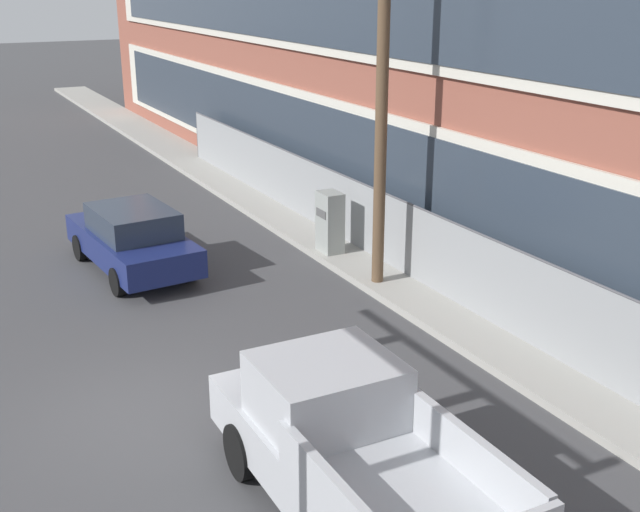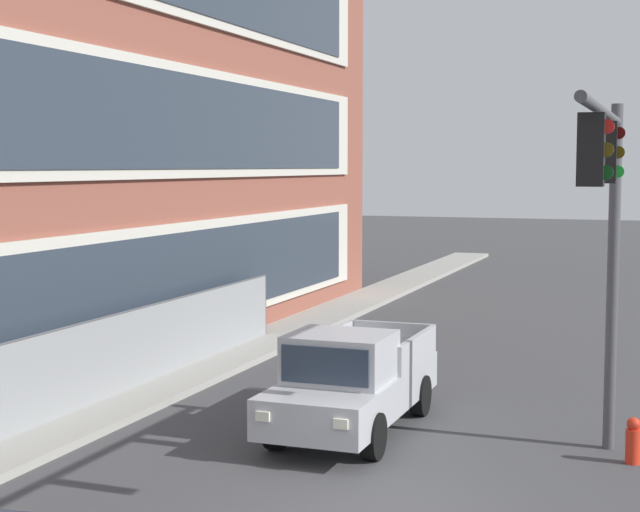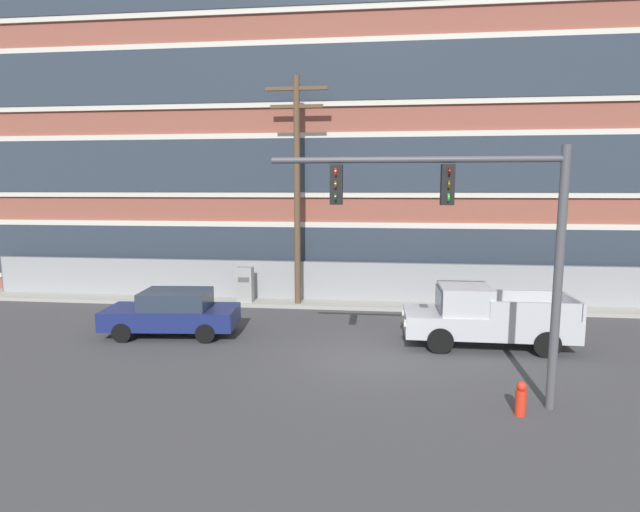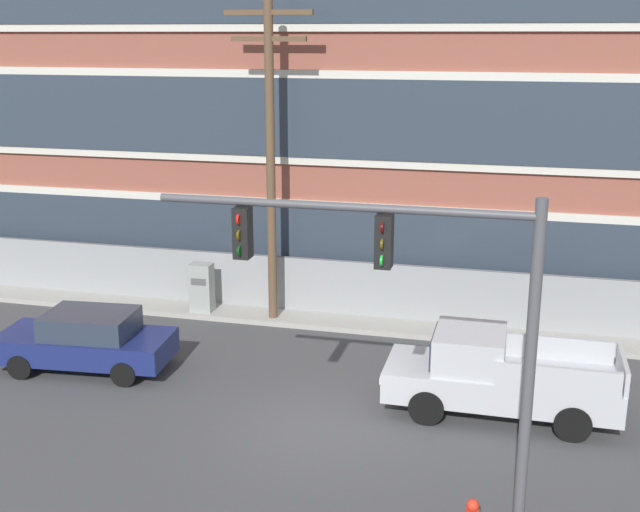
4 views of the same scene
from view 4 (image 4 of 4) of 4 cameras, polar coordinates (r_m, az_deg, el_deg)
ground_plane at (r=18.15m, az=-0.13°, el=-12.12°), size 160.00×160.00×0.00m
sidewalk_building_side at (r=24.15m, az=3.82°, el=-4.70°), size 80.00×1.83×0.16m
chain_link_fence at (r=24.69m, az=-1.81°, el=-2.10°), size 29.45×0.06×1.86m
traffic_signal_mast at (r=13.47m, az=6.76°, el=-2.48°), size 6.54×0.43×5.95m
pickup_truck_silver at (r=18.81m, az=12.41°, el=-8.32°), size 5.27×2.03×1.95m
sedan_navy at (r=21.63m, az=-16.25°, el=-5.76°), size 4.58×2.20×1.56m
utility_pole_near_corner at (r=23.10m, az=-3.55°, el=7.57°), size 2.53×0.26×9.48m
electrical_cabinet at (r=24.88m, az=-8.40°, el=-2.39°), size 0.68×0.50×1.67m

